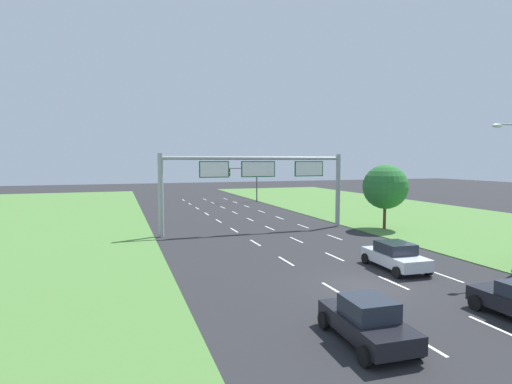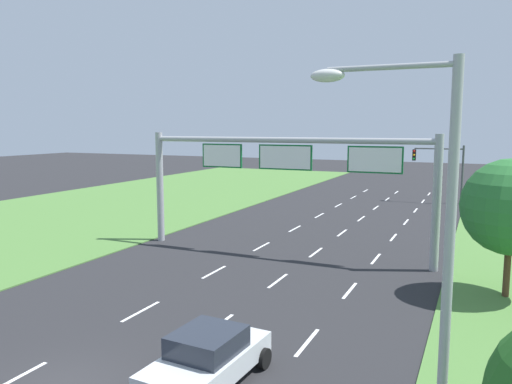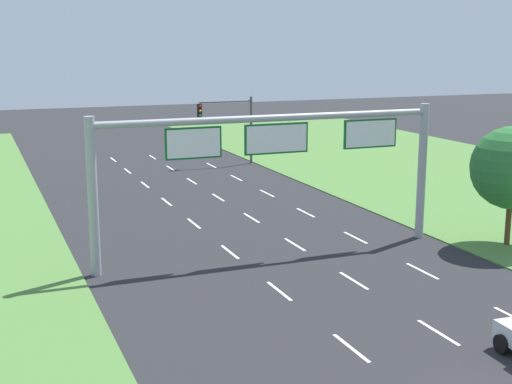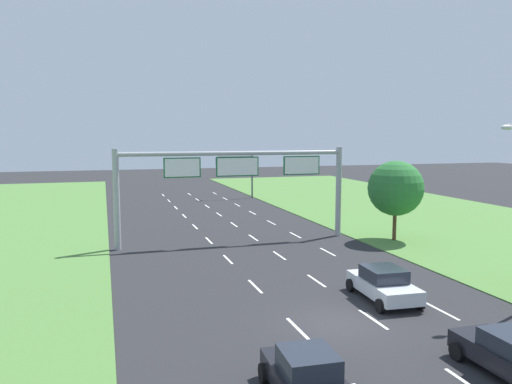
{
  "view_description": "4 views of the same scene",
  "coord_description": "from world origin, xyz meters",
  "px_view_note": "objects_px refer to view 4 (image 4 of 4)",
  "views": [
    {
      "loc": [
        -11.71,
        -16.94,
        6.35
      ],
      "look_at": [
        -0.77,
        14.68,
        3.75
      ],
      "focal_mm": 28.0,
      "sensor_mm": 36.0,
      "label": 1
    },
    {
      "loc": [
        10.37,
        -9.55,
        7.32
      ],
      "look_at": [
        -1.57,
        16.77,
        3.56
      ],
      "focal_mm": 35.0,
      "sensor_mm": 36.0,
      "label": 2
    },
    {
      "loc": [
        -13.02,
        -13.5,
        10.07
      ],
      "look_at": [
        -0.97,
        16.52,
        3.23
      ],
      "focal_mm": 50.0,
      "sensor_mm": 36.0,
      "label": 3
    },
    {
      "loc": [
        -9.16,
        -18.38,
        7.91
      ],
      "look_at": [
        0.9,
        14.52,
        3.98
      ],
      "focal_mm": 35.0,
      "sensor_mm": 36.0,
      "label": 4
    }
  ],
  "objects_px": {
    "car_near_red": "(307,378)",
    "sign_gantry": "(237,176)",
    "traffic_light_mast": "(237,168)",
    "car_lead_silver": "(383,284)",
    "roadside_tree_mid": "(396,188)"
  },
  "relations": [
    {
      "from": "car_lead_silver",
      "to": "sign_gantry",
      "type": "xyz_separation_m",
      "value": [
        -3.37,
        14.72,
        4.15
      ]
    },
    {
      "from": "car_near_red",
      "to": "roadside_tree_mid",
      "type": "bearing_deg",
      "value": 54.78
    },
    {
      "from": "car_lead_silver",
      "to": "roadside_tree_mid",
      "type": "xyz_separation_m",
      "value": [
        8.06,
        11.74,
        3.17
      ]
    },
    {
      "from": "sign_gantry",
      "to": "traffic_light_mast",
      "type": "bearing_deg",
      "value": 75.11
    },
    {
      "from": "car_lead_silver",
      "to": "traffic_light_mast",
      "type": "height_order",
      "value": "traffic_light_mast"
    },
    {
      "from": "sign_gantry",
      "to": "roadside_tree_mid",
      "type": "height_order",
      "value": "sign_gantry"
    },
    {
      "from": "car_near_red",
      "to": "traffic_light_mast",
      "type": "bearing_deg",
      "value": 80.59
    },
    {
      "from": "car_lead_silver",
      "to": "traffic_light_mast",
      "type": "distance_m",
      "value": 39.91
    },
    {
      "from": "sign_gantry",
      "to": "roadside_tree_mid",
      "type": "distance_m",
      "value": 11.85
    },
    {
      "from": "car_near_red",
      "to": "sign_gantry",
      "type": "xyz_separation_m",
      "value": [
        3.79,
        22.29,
        4.16
      ]
    },
    {
      "from": "sign_gantry",
      "to": "car_near_red",
      "type": "bearing_deg",
      "value": -99.65
    },
    {
      "from": "traffic_light_mast",
      "to": "sign_gantry",
      "type": "bearing_deg",
      "value": -104.89
    },
    {
      "from": "traffic_light_mast",
      "to": "car_near_red",
      "type": "bearing_deg",
      "value": -102.44
    },
    {
      "from": "traffic_light_mast",
      "to": "roadside_tree_mid",
      "type": "relative_size",
      "value": 0.93
    },
    {
      "from": "traffic_light_mast",
      "to": "car_lead_silver",
      "type": "bearing_deg",
      "value": -94.7
    }
  ]
}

